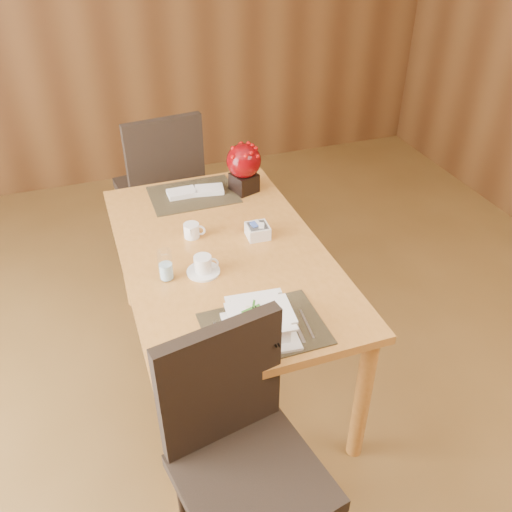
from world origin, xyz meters
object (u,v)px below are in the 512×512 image
object	(u,v)px
far_chair	(162,182)
bread_plate	(184,369)
sugar_caddy	(258,231)
coffee_cup	(203,266)
water_glass	(166,265)
berry_decor	(244,165)
near_chair	(239,445)
creamer_jug	(192,231)
dining_table	(223,268)
soup_setting	(260,323)

from	to	relation	value
far_chair	bread_plate	bearing A→B (deg)	74.83
sugar_caddy	coffee_cup	bearing A→B (deg)	-149.29
water_glass	berry_decor	world-z (taller)	berry_decor
berry_decor	bread_plate	distance (m)	1.31
bread_plate	near_chair	xyz separation A→B (m)	(0.12, -0.22, -0.19)
coffee_cup	near_chair	xyz separation A→B (m)	(-0.08, -0.74, -0.22)
creamer_jug	coffee_cup	bearing A→B (deg)	-71.35
water_glass	sugar_caddy	size ratio (longest dim) A/B	1.38
sugar_caddy	near_chair	size ratio (longest dim) A/B	0.10
dining_table	sugar_caddy	distance (m)	0.24
bread_plate	soup_setting	bearing A→B (deg)	15.51
water_glass	near_chair	distance (m)	0.80
dining_table	coffee_cup	world-z (taller)	coffee_cup
soup_setting	bread_plate	size ratio (longest dim) A/B	2.04
creamer_jug	near_chair	distance (m)	1.06
water_glass	far_chair	distance (m)	1.23
water_glass	berry_decor	distance (m)	0.84
water_glass	near_chair	size ratio (longest dim) A/B	0.14
coffee_cup	creamer_jug	world-z (taller)	coffee_cup
dining_table	soup_setting	bearing A→B (deg)	-92.32
coffee_cup	bread_plate	distance (m)	0.56
berry_decor	bread_plate	xyz separation A→B (m)	(-0.60, -1.16, -0.15)
creamer_jug	berry_decor	xyz separation A→B (m)	(0.38, 0.35, 0.12)
dining_table	creamer_jug	size ratio (longest dim) A/B	15.77
dining_table	sugar_caddy	xyz separation A→B (m)	(0.19, 0.06, 0.13)
coffee_cup	berry_decor	world-z (taller)	berry_decor
creamer_jug	sugar_caddy	size ratio (longest dim) A/B	0.93
bread_plate	near_chair	size ratio (longest dim) A/B	0.14
soup_setting	sugar_caddy	xyz separation A→B (m)	(0.21, 0.62, -0.02)
soup_setting	coffee_cup	size ratio (longest dim) A/B	1.95
near_chair	berry_decor	bearing A→B (deg)	60.08
near_chair	far_chair	distance (m)	1.95
sugar_caddy	near_chair	distance (m)	1.03
berry_decor	far_chair	xyz separation A→B (m)	(-0.35, 0.57, -0.32)
water_glass	creamer_jug	bearing A→B (deg)	57.57
coffee_cup	berry_decor	size ratio (longest dim) A/B	0.54
water_glass	coffee_cup	bearing A→B (deg)	-3.26
water_glass	near_chair	world-z (taller)	near_chair
creamer_jug	sugar_caddy	world-z (taller)	creamer_jug
creamer_jug	water_glass	bearing A→B (deg)	-99.54
creamer_jug	far_chair	bearing A→B (deg)	111.41
sugar_caddy	berry_decor	xyz separation A→B (m)	(0.08, 0.45, 0.12)
berry_decor	water_glass	bearing A→B (deg)	-131.47
coffee_cup	soup_setting	bearing A→B (deg)	-76.83
sugar_caddy	berry_decor	bearing A→B (deg)	79.59
sugar_caddy	near_chair	bearing A→B (deg)	-113.15
soup_setting	water_glass	bearing A→B (deg)	125.72
soup_setting	far_chair	xyz separation A→B (m)	(-0.06, 1.64, -0.22)
soup_setting	bread_plate	bearing A→B (deg)	-158.92
dining_table	creamer_jug	distance (m)	0.23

